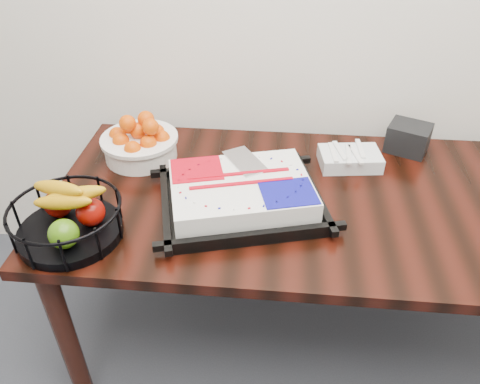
# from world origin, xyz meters

# --- Properties ---
(table) EXTENTS (1.80, 0.90, 0.75)m
(table) POSITION_xyz_m (0.00, 2.00, 0.66)
(table) COLOR black
(table) RESTS_ON ground
(cake_tray) EXTENTS (0.61, 0.53, 0.11)m
(cake_tray) POSITION_xyz_m (-0.23, 1.92, 0.80)
(cake_tray) COLOR black
(cake_tray) RESTS_ON table
(tangerine_bowl) EXTENTS (0.30, 0.30, 0.19)m
(tangerine_bowl) POSITION_xyz_m (-0.65, 2.19, 0.83)
(tangerine_bowl) COLOR white
(tangerine_bowl) RESTS_ON table
(fruit_basket) EXTENTS (0.34, 0.34, 0.18)m
(fruit_basket) POSITION_xyz_m (-0.75, 1.72, 0.82)
(fruit_basket) COLOR black
(fruit_basket) RESTS_ON table
(fork_bag) EXTENTS (0.24, 0.17, 0.06)m
(fork_bag) POSITION_xyz_m (0.15, 2.21, 0.78)
(fork_bag) COLOR silver
(fork_bag) RESTS_ON table
(napkin_box) EXTENTS (0.19, 0.18, 0.11)m
(napkin_box) POSITION_xyz_m (0.39, 2.35, 0.80)
(napkin_box) COLOR black
(napkin_box) RESTS_ON table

